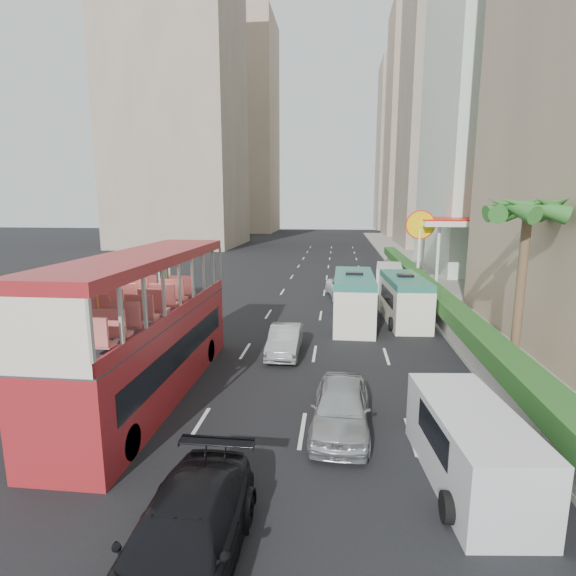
# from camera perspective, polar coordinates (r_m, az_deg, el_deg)

# --- Properties ---
(ground_plane) EXTENTS (200.00, 200.00, 0.00)m
(ground_plane) POSITION_cam_1_polar(r_m,az_deg,el_deg) (15.92, 3.90, -14.26)
(ground_plane) COLOR black
(ground_plane) RESTS_ON ground
(double_decker_bus) EXTENTS (2.50, 11.00, 5.06)m
(double_decker_bus) POSITION_cam_1_polar(r_m,az_deg,el_deg) (16.38, -17.52, -4.59)
(double_decker_bus) COLOR maroon
(double_decker_bus) RESTS_ON ground
(car_silver_lane_a) EXTENTS (1.36, 3.86, 1.27)m
(car_silver_lane_a) POSITION_cam_1_polar(r_m,az_deg,el_deg) (20.52, -0.40, -8.35)
(car_silver_lane_a) COLOR #AEB0B5
(car_silver_lane_a) RESTS_ON ground
(car_silver_lane_b) EXTENTS (1.89, 4.33, 1.45)m
(car_silver_lane_b) POSITION_cam_1_polar(r_m,az_deg,el_deg) (14.27, 6.65, -17.45)
(car_silver_lane_b) COLOR #AEB0B5
(car_silver_lane_b) RESTS_ON ground
(van_asset) EXTENTS (3.11, 5.31, 1.39)m
(van_asset) POSITION_cam_1_polar(r_m,az_deg,el_deg) (32.48, 7.29, -1.24)
(van_asset) COLOR silver
(van_asset) RESTS_ON ground
(minibus_near) EXTENTS (2.18, 6.37, 2.81)m
(minibus_near) POSITION_cam_1_polar(r_m,az_deg,el_deg) (25.32, 8.32, -1.45)
(minibus_near) COLOR silver
(minibus_near) RESTS_ON ground
(minibus_far) EXTENTS (2.32, 6.00, 2.61)m
(minibus_far) POSITION_cam_1_polar(r_m,az_deg,el_deg) (26.41, 14.53, -1.40)
(minibus_far) COLOR silver
(minibus_far) RESTS_ON ground
(panel_van_near) EXTENTS (2.35, 4.87, 1.88)m
(panel_van_near) POSITION_cam_1_polar(r_m,az_deg,el_deg) (12.32, 22.17, -18.13)
(panel_van_near) COLOR silver
(panel_van_near) RESTS_ON ground
(panel_van_far) EXTENTS (2.34, 4.92, 1.90)m
(panel_van_far) POSITION_cam_1_polar(r_m,az_deg,el_deg) (36.06, 12.68, 1.33)
(panel_van_far) COLOR silver
(panel_van_far) RESTS_ON ground
(sidewalk) EXTENTS (6.00, 120.00, 0.18)m
(sidewalk) POSITION_cam_1_polar(r_m,az_deg,el_deg) (40.85, 18.20, 0.92)
(sidewalk) COLOR #99968C
(sidewalk) RESTS_ON ground
(kerb_wall) EXTENTS (0.30, 44.00, 1.00)m
(kerb_wall) POSITION_cam_1_polar(r_m,az_deg,el_deg) (29.60, 17.22, -1.48)
(kerb_wall) COLOR silver
(kerb_wall) RESTS_ON sidewalk
(hedge) EXTENTS (1.10, 44.00, 0.70)m
(hedge) POSITION_cam_1_polar(r_m,az_deg,el_deg) (29.43, 17.31, 0.13)
(hedge) COLOR #2D6626
(hedge) RESTS_ON kerb_wall
(palm_tree) EXTENTS (0.36, 0.36, 6.40)m
(palm_tree) POSITION_cam_1_polar(r_m,az_deg,el_deg) (20.07, 27.42, -0.05)
(palm_tree) COLOR brown
(palm_tree) RESTS_ON sidewalk
(shell_station) EXTENTS (6.50, 8.00, 5.50)m
(shell_station) POSITION_cam_1_polar(r_m,az_deg,el_deg) (38.79, 20.47, 4.24)
(shell_station) COLOR silver
(shell_station) RESTS_ON ground
(tower_mid) EXTENTS (16.00, 16.00, 50.00)m
(tower_mid) POSITION_cam_1_polar(r_m,az_deg,el_deg) (76.69, 21.20, 23.92)
(tower_mid) COLOR tan
(tower_mid) RESTS_ON ground
(tower_far_a) EXTENTS (14.00, 14.00, 44.00)m
(tower_far_a) POSITION_cam_1_polar(r_m,az_deg,el_deg) (98.99, 16.80, 19.27)
(tower_far_a) COLOR tan
(tower_far_a) RESTS_ON ground
(tower_far_b) EXTENTS (14.00, 14.00, 40.00)m
(tower_far_b) POSITION_cam_1_polar(r_m,az_deg,el_deg) (120.28, 14.82, 16.82)
(tower_far_b) COLOR tan
(tower_far_b) RESTS_ON ground
(tower_left_a) EXTENTS (18.00, 18.00, 52.00)m
(tower_left_a) POSITION_cam_1_polar(r_m,az_deg,el_deg) (76.10, -14.06, 25.19)
(tower_left_a) COLOR tan
(tower_left_a) RESTS_ON ground
(tower_left_b) EXTENTS (16.00, 16.00, 46.00)m
(tower_left_b) POSITION_cam_1_polar(r_m,az_deg,el_deg) (108.05, -6.12, 19.43)
(tower_left_b) COLOR tan
(tower_left_b) RESTS_ON ground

